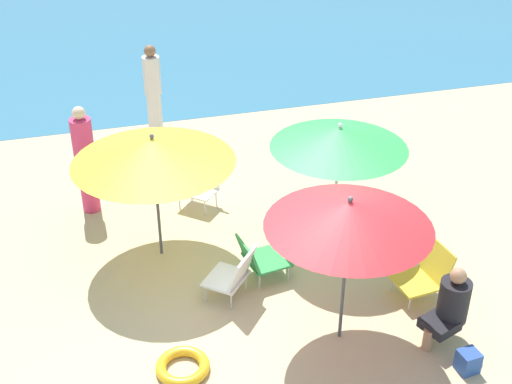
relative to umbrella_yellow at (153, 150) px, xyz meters
name	(u,v)px	position (x,y,z in m)	size (l,w,h in m)	color
ground_plane	(269,311)	(1.06, -1.55, -1.56)	(40.00, 40.00, 0.00)	#CCB789
sea_water	(131,10)	(1.06, 12.22, -1.55)	(40.00, 16.00, 0.01)	teal
umbrella_yellow	(153,150)	(0.00, 0.00, 0.00)	(2.07, 2.07, 1.78)	#4C4C51
umbrella_red	(349,214)	(1.70, -2.19, 0.09)	(1.77, 1.77, 1.86)	#4C4C51
umbrella_green	(339,137)	(2.35, -0.33, 0.02)	(1.79, 1.79, 1.78)	silver
beach_chair_a	(234,274)	(0.71, -1.20, -1.18)	(0.74, 0.74, 0.71)	white
beach_chair_b	(426,273)	(2.98, -1.76, -1.24)	(0.66, 0.56, 0.66)	gold
beach_chair_c	(260,257)	(1.13, -0.88, -1.24)	(0.66, 0.61, 0.58)	#33934C
beach_chair_d	(201,182)	(0.79, 1.12, -1.19)	(0.75, 0.75, 0.67)	white
person_a	(85,160)	(-0.82, 1.40, -0.72)	(0.30, 0.30, 1.66)	#DB3866
person_b	(450,305)	(2.84, -2.55, -1.07)	(0.57, 0.46, 0.96)	black
person_c	(153,93)	(0.48, 3.55, -0.67)	(0.30, 0.30, 1.74)	silver
swim_ring	(183,367)	(-0.12, -2.23, -1.50)	(0.59, 0.59, 0.12)	yellow
beach_bag	(468,361)	(2.82, -3.06, -1.43)	(0.21, 0.20, 0.25)	#2D519E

